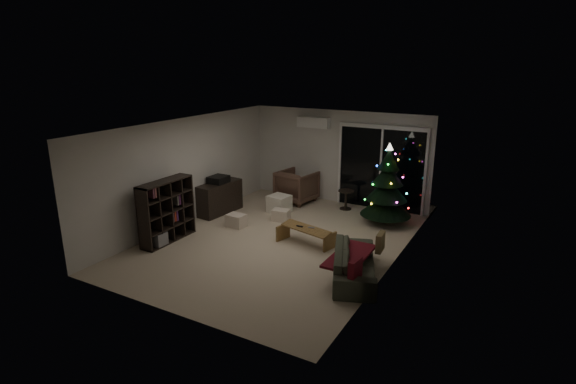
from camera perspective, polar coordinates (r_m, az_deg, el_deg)
name	(u,v)px	position (r m, az deg, el deg)	size (l,w,h in m)	color
room	(326,183)	(10.48, 4.88, 1.18)	(6.50, 7.51, 2.60)	beige
bookshelf	(161,210)	(10.03, -15.82, -2.19)	(0.34, 1.34, 1.34)	black
media_cabinet	(219,198)	(11.54, -8.72, -0.72)	(0.48, 1.27, 0.79)	black
stereo	(218,179)	(11.41, -8.83, 1.59)	(0.40, 0.48, 0.17)	black
armchair	(297,186)	(12.29, 1.13, 0.73)	(0.93, 0.96, 0.87)	brown
ottoman	(279,204)	(11.50, -1.12, -1.51)	(0.49, 0.49, 0.44)	white
cardboard_box_a	(236,221)	(10.60, -6.58, -3.62)	(0.42, 0.32, 0.30)	beige
cardboard_box_b	(281,215)	(10.92, -0.91, -2.96)	(0.40, 0.30, 0.28)	beige
side_table	(346,200)	(11.81, 7.35, -0.98)	(0.41, 0.41, 0.51)	black
floor_lamp	(317,165)	(12.71, 3.73, 3.50)	(0.30, 0.30, 1.84)	black
sofa	(355,263)	(8.24, 8.46, -8.93)	(1.84, 0.72, 0.54)	#484F3D
sofa_throw	(350,256)	(8.22, 7.84, -8.03)	(0.58, 1.33, 0.04)	#410E10
cushion_a	(380,242)	(8.64, 11.64, -6.26)	(0.11, 0.35, 0.35)	olive
cushion_b	(355,269)	(7.52, 8.53, -9.70)	(0.11, 0.35, 0.35)	#410E10
coffee_table	(306,236)	(9.55, 2.28, -5.61)	(1.17, 0.41, 0.37)	olive
remote_a	(300,226)	(9.54, 1.49, -4.36)	(0.15, 0.04, 0.02)	black
remote_b	(311,227)	(9.48, 2.97, -4.52)	(0.14, 0.04, 0.02)	slate
christmas_tree	(387,184)	(10.75, 12.49, 0.99)	(1.21, 1.21, 1.95)	black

